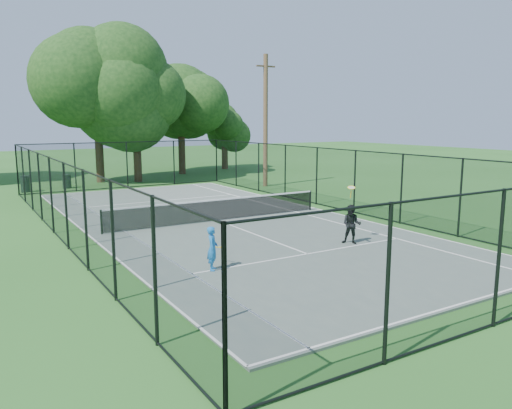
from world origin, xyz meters
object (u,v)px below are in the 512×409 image
tennis_net (218,209)px  utility_pole (266,120)px  trash_bin_right (67,181)px  player_blue (213,248)px  trash_bin_left (25,184)px  player_black (352,224)px

tennis_net → utility_pole: bearing=48.0°
trash_bin_right → player_blue: bearing=-89.9°
trash_bin_left → trash_bin_right: 2.58m
trash_bin_left → player_blue: size_ratio=0.78×
trash_bin_left → player_blue: 20.79m
trash_bin_left → player_black: size_ratio=0.50×
trash_bin_right → utility_pole: utility_pole is taller
utility_pole → player_black: bearing=-111.5°
tennis_net → trash_bin_left: (-5.99, 14.27, -0.07)m
player_blue → trash_bin_right: bearing=90.1°
utility_pole → trash_bin_left: bearing=159.5°
utility_pole → player_blue: utility_pole is taller
tennis_net → utility_pole: (8.12, 9.00, 3.77)m
tennis_net → trash_bin_left: 15.48m
utility_pole → player_black: utility_pole is taller
trash_bin_right → trash_bin_left: bearing=-168.1°
utility_pole → player_blue: bearing=-126.9°
tennis_net → player_black: (2.16, -6.09, 0.18)m
trash_bin_right → utility_pole: size_ratio=0.11×
player_blue → player_black: 5.58m
utility_pole → tennis_net: bearing=-132.0°
trash_bin_right → player_black: 21.64m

